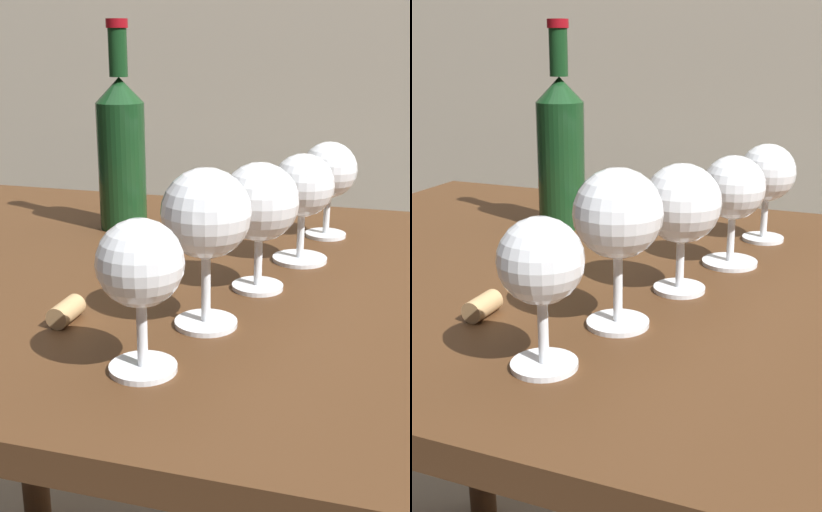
# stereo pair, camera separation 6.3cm
# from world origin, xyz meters

# --- Properties ---
(dining_table) EXTENTS (1.14, 0.76, 0.71)m
(dining_table) POSITION_xyz_m (0.00, 0.00, 0.61)
(dining_table) COLOR #472B16
(dining_table) RESTS_ON ground_plane
(wine_glass_cabernet) EXTENTS (0.07, 0.07, 0.13)m
(wine_glass_cabernet) POSITION_xyz_m (-0.02, -0.25, 0.81)
(wine_glass_cabernet) COLOR white
(wine_glass_cabernet) RESTS_ON dining_table
(wine_glass_amber) EXTENTS (0.08, 0.08, 0.15)m
(wine_glass_amber) POSITION_xyz_m (-0.00, -0.15, 0.82)
(wine_glass_amber) COLOR white
(wine_glass_amber) RESTS_ON dining_table
(wine_glass_white) EXTENTS (0.09, 0.09, 0.14)m
(wine_glass_white) POSITION_xyz_m (0.03, -0.03, 0.81)
(wine_glass_white) COLOR white
(wine_glass_white) RESTS_ON dining_table
(wine_glass_merlot) EXTENTS (0.08, 0.08, 0.13)m
(wine_glass_merlot) POSITION_xyz_m (0.06, 0.08, 0.81)
(wine_glass_merlot) COLOR white
(wine_glass_merlot) RESTS_ON dining_table
(wine_glass_chardonnay) EXTENTS (0.08, 0.08, 0.13)m
(wine_glass_chardonnay) POSITION_xyz_m (0.07, 0.20, 0.81)
(wine_glass_chardonnay) COLOR white
(wine_glass_chardonnay) RESTS_ON dining_table
(wine_bottle) EXTENTS (0.07, 0.07, 0.29)m
(wine_bottle) POSITION_xyz_m (-0.22, 0.16, 0.83)
(wine_bottle) COLOR #143819
(wine_bottle) RESTS_ON dining_table
(cork) EXTENTS (0.02, 0.04, 0.02)m
(cork) POSITION_xyz_m (-0.13, -0.18, 0.73)
(cork) COLOR tan
(cork) RESTS_ON dining_table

